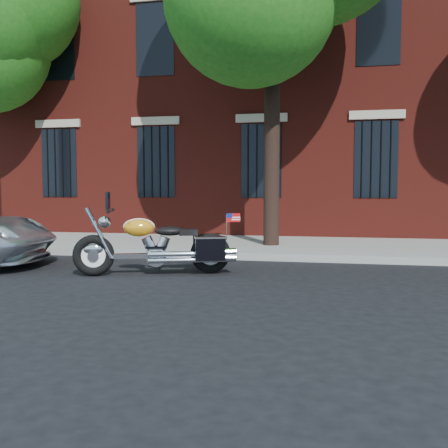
# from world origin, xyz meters

# --- Properties ---
(ground) EXTENTS (120.00, 120.00, 0.00)m
(ground) POSITION_xyz_m (0.00, 0.00, 0.00)
(ground) COLOR black
(ground) RESTS_ON ground
(curb) EXTENTS (40.00, 0.16, 0.15)m
(curb) POSITION_xyz_m (0.00, 1.38, 0.07)
(curb) COLOR gray
(curb) RESTS_ON ground
(sidewalk) EXTENTS (40.00, 3.60, 0.15)m
(sidewalk) POSITION_xyz_m (0.00, 3.26, 0.07)
(sidewalk) COLOR gray
(sidewalk) RESTS_ON ground
(building) EXTENTS (26.00, 10.08, 12.00)m
(building) POSITION_xyz_m (0.00, 10.06, 6.00)
(building) COLOR maroon
(building) RESTS_ON ground
(motorcycle) EXTENTS (2.71, 1.31, 1.38)m
(motorcycle) POSITION_xyz_m (-0.98, -0.62, 0.47)
(motorcycle) COLOR black
(motorcycle) RESTS_ON ground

